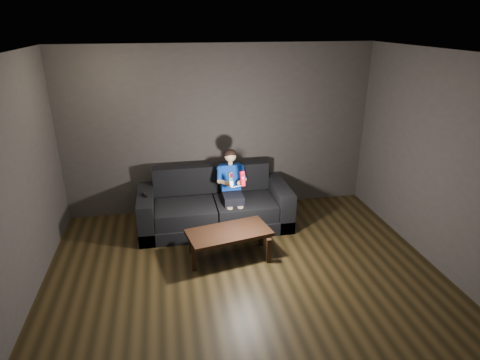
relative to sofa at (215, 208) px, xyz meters
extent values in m
plane|color=black|center=(0.20, -1.84, -0.29)|extent=(5.00, 5.00, 0.00)
cube|color=#383432|center=(0.20, 0.66, 1.06)|extent=(5.00, 0.04, 2.70)
cube|color=#383432|center=(2.70, -1.84, 1.06)|extent=(0.04, 5.00, 2.70)
cube|color=white|center=(0.20, -1.84, 2.41)|extent=(5.00, 5.00, 0.02)
cube|color=black|center=(0.00, -0.03, -0.19)|extent=(2.30, 0.99, 0.20)
cube|color=black|center=(-0.46, -0.14, 0.03)|extent=(0.90, 0.70, 0.24)
cube|color=black|center=(0.46, -0.14, 0.03)|extent=(0.90, 0.70, 0.24)
cube|color=black|center=(0.00, 0.35, 0.37)|extent=(1.84, 0.23, 0.45)
cube|color=black|center=(-1.03, -0.03, 0.02)|extent=(0.23, 0.99, 0.63)
cube|color=black|center=(1.03, -0.03, 0.02)|extent=(0.23, 0.99, 0.63)
cube|color=black|center=(0.26, -0.16, 0.22)|extent=(0.30, 0.38, 0.14)
cube|color=navy|center=(0.26, 0.04, 0.49)|extent=(0.30, 0.21, 0.42)
cube|color=yellow|center=(0.26, -0.04, 0.55)|extent=(0.09, 0.09, 0.10)
cube|color=#B21523|center=(0.26, -0.05, 0.55)|extent=(0.06, 0.06, 0.06)
cylinder|color=tan|center=(0.26, 0.04, 0.71)|extent=(0.07, 0.07, 0.06)
sphere|color=tan|center=(0.26, 0.04, 0.83)|extent=(0.18, 0.18, 0.18)
ellipsoid|color=black|center=(0.26, 0.05, 0.85)|extent=(0.19, 0.19, 0.16)
cylinder|color=navy|center=(0.08, -0.02, 0.56)|extent=(0.08, 0.22, 0.19)
cylinder|color=navy|center=(0.44, -0.02, 0.56)|extent=(0.08, 0.22, 0.19)
cylinder|color=tan|center=(0.13, -0.18, 0.52)|extent=(0.14, 0.24, 0.10)
cylinder|color=tan|center=(0.40, -0.18, 0.52)|extent=(0.14, 0.24, 0.10)
sphere|color=tan|center=(0.19, -0.28, 0.51)|extent=(0.08, 0.08, 0.08)
sphere|color=tan|center=(0.35, -0.28, 0.51)|extent=(0.08, 0.08, 0.08)
cylinder|color=tan|center=(0.18, -0.36, 0.00)|extent=(0.09, 0.09, 0.34)
cylinder|color=tan|center=(0.34, -0.36, 0.00)|extent=(0.09, 0.09, 0.34)
cube|color=red|center=(0.35, -0.49, 0.66)|extent=(0.07, 0.09, 0.22)
cube|color=#691A07|center=(0.35, -0.51, 0.72)|extent=(0.04, 0.02, 0.03)
cylinder|color=silver|center=(0.35, -0.51, 0.65)|extent=(0.02, 0.01, 0.02)
ellipsoid|color=silver|center=(0.19, -0.48, 0.61)|extent=(0.07, 0.10, 0.14)
cylinder|color=black|center=(0.19, -0.52, 0.66)|extent=(0.03, 0.01, 0.03)
cube|color=black|center=(-1.03, -0.09, 0.35)|extent=(0.08, 0.16, 0.03)
cube|color=black|center=(-1.03, -0.04, 0.37)|extent=(0.02, 0.02, 0.00)
cube|color=black|center=(0.07, -0.95, 0.08)|extent=(1.18, 0.75, 0.05)
cube|color=black|center=(-0.43, -1.17, -0.12)|extent=(0.06, 0.06, 0.35)
cube|color=black|center=(0.57, -1.17, -0.12)|extent=(0.06, 0.06, 0.35)
cube|color=black|center=(-0.43, -0.73, -0.12)|extent=(0.06, 0.06, 0.35)
cube|color=black|center=(0.57, -0.73, -0.12)|extent=(0.06, 0.06, 0.35)
camera|label=1|loc=(-0.66, -5.59, 2.74)|focal=30.00mm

